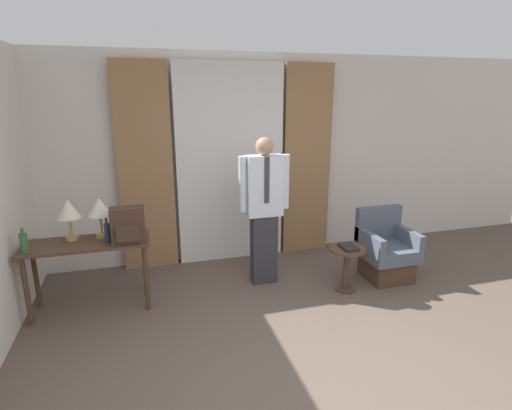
{
  "coord_description": "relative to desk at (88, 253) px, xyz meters",
  "views": [
    {
      "loc": [
        -1.11,
        -2.08,
        2.18
      ],
      "look_at": [
        0.06,
        1.97,
        1.01
      ],
      "focal_mm": 28.0,
      "sensor_mm": 36.0,
      "label": 1
    }
  ],
  "objects": [
    {
      "name": "backpack",
      "position": [
        0.42,
        -0.13,
        0.3
      ],
      "size": [
        0.33,
        0.21,
        0.36
      ],
      "color": "#422D23",
      "rests_on": "desk"
    },
    {
      "name": "side_table",
      "position": [
        2.74,
        -0.37,
        -0.27
      ],
      "size": [
        0.41,
        0.41,
        0.52
      ],
      "color": "#4C3323",
      "rests_on": "ground_plane"
    },
    {
      "name": "wall_back",
      "position": [
        1.71,
        1.07,
        0.73
      ],
      "size": [
        10.0,
        0.06,
        2.7
      ],
      "color": "silver",
      "rests_on": "ground_plane"
    },
    {
      "name": "table_lamp_right",
      "position": [
        0.15,
        0.11,
        0.43
      ],
      "size": [
        0.23,
        0.23,
        0.43
      ],
      "color": "tan",
      "rests_on": "desk"
    },
    {
      "name": "curtain_drape_right",
      "position": [
        2.78,
        0.94,
        0.67
      ],
      "size": [
        0.67,
        0.06,
        2.58
      ],
      "color": "#997047",
      "rests_on": "ground_plane"
    },
    {
      "name": "curtain_drape_left",
      "position": [
        0.63,
        0.94,
        0.67
      ],
      "size": [
        0.67,
        0.06,
        2.58
      ],
      "color": "#997047",
      "rests_on": "ground_plane"
    },
    {
      "name": "table_lamp_left",
      "position": [
        -0.15,
        0.11,
        0.43
      ],
      "size": [
        0.23,
        0.23,
        0.43
      ],
      "color": "tan",
      "rests_on": "desk"
    },
    {
      "name": "bottle_by_lamp",
      "position": [
        -0.52,
        -0.14,
        0.22
      ],
      "size": [
        0.07,
        0.07,
        0.24
      ],
      "color": "#336638",
      "rests_on": "desk"
    },
    {
      "name": "armchair",
      "position": [
        3.37,
        -0.2,
        -0.3
      ],
      "size": [
        0.59,
        0.58,
        0.85
      ],
      "color": "#4C3323",
      "rests_on": "ground_plane"
    },
    {
      "name": "book",
      "position": [
        2.75,
        -0.38,
        -0.09
      ],
      "size": [
        0.16,
        0.23,
        0.03
      ],
      "color": "black",
      "rests_on": "side_table"
    },
    {
      "name": "curtain_sheer_center",
      "position": [
        1.71,
        0.94,
        0.67
      ],
      "size": [
        1.4,
        0.06,
        2.58
      ],
      "color": "white",
      "rests_on": "ground_plane"
    },
    {
      "name": "desk",
      "position": [
        0.0,
        0.0,
        0.0
      ],
      "size": [
        1.22,
        0.49,
        0.74
      ],
      "color": "#4C3323",
      "rests_on": "ground_plane"
    },
    {
      "name": "person",
      "position": [
        1.91,
        0.1,
        0.33
      ],
      "size": [
        0.59,
        0.2,
        1.73
      ],
      "color": "#2D2D33",
      "rests_on": "ground_plane"
    },
    {
      "name": "bottle_near_edge",
      "position": [
        0.21,
        -0.05,
        0.22
      ],
      "size": [
        0.06,
        0.06,
        0.25
      ],
      "color": "#2D3851",
      "rests_on": "desk"
    }
  ]
}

